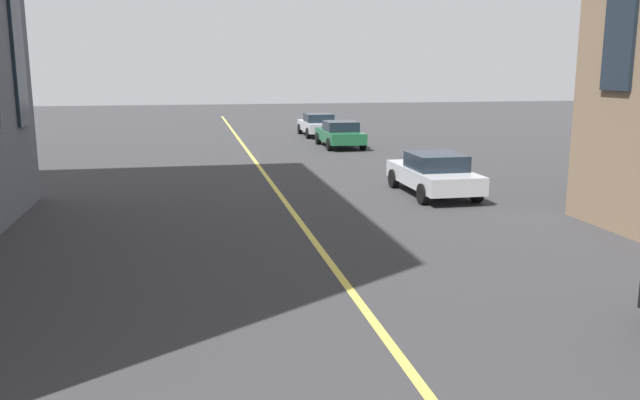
% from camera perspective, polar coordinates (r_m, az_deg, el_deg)
% --- Properties ---
extents(lane_centre_line, '(80.00, 0.16, 0.01)m').
position_cam_1_polar(lane_centre_line, '(17.84, -2.03, -1.57)').
color(lane_centre_line, '#D8C64C').
rests_on(lane_centre_line, ground_plane).
extents(car_silver_near, '(4.40, 1.95, 1.37)m').
position_cam_1_polar(car_silver_near, '(39.86, -0.18, 6.65)').
color(car_silver_near, '#B7BABF').
rests_on(car_silver_near, ground_plane).
extents(car_green_parked_a, '(4.40, 1.95, 1.37)m').
position_cam_1_polar(car_green_parked_a, '(34.09, 1.76, 5.84)').
color(car_green_parked_a, '#1E6038').
rests_on(car_green_parked_a, ground_plane).
extents(car_silver_oncoming, '(4.40, 1.95, 1.37)m').
position_cam_1_polar(car_silver_oncoming, '(21.33, 9.97, 2.31)').
color(car_silver_oncoming, '#B7BABF').
rests_on(car_silver_oncoming, ground_plane).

